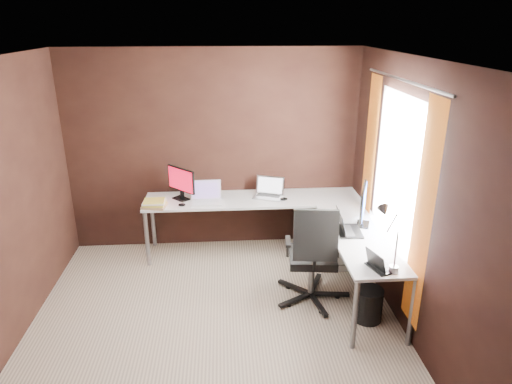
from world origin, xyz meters
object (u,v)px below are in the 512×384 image
(desk_lamp, at_px, (388,230))
(wastebasket, at_px, (368,304))
(office_chair, at_px, (312,273))
(laptop_black_big, at_px, (346,227))
(laptop_black_small, at_px, (379,265))
(monitor_left, at_px, (181,182))
(book_stack, at_px, (154,204))
(monitor_right, at_px, (363,204))
(laptop_white, at_px, (206,197))
(laptop_silver, at_px, (269,192))
(drawer_pedestal, at_px, (334,240))

(desk_lamp, relative_size, wastebasket, 1.82)
(office_chair, bearing_deg, wastebasket, -30.60)
(laptop_black_big, relative_size, laptop_black_small, 1.20)
(laptop_black_big, xyz_separation_m, wastebasket, (0.13, -0.48, -0.61))
(monitor_left, bearing_deg, book_stack, -97.64)
(monitor_right, distance_m, laptop_white, 1.87)
(laptop_white, bearing_deg, monitor_left, 159.69)
(monitor_left, bearing_deg, wastebasket, 6.12)
(monitor_right, height_order, desk_lamp, desk_lamp)
(monitor_right, bearing_deg, laptop_silver, 65.22)
(monitor_left, bearing_deg, laptop_white, 26.07)
(drawer_pedestal, distance_m, book_stack, 2.19)
(laptop_black_small, xyz_separation_m, book_stack, (-2.16, 1.59, 0.00))
(monitor_right, bearing_deg, office_chair, 135.55)
(drawer_pedestal, bearing_deg, laptop_black_big, -95.31)
(laptop_black_big, distance_m, office_chair, 0.59)
(laptop_black_big, distance_m, desk_lamp, 0.84)
(monitor_left, distance_m, wastebasket, 2.57)
(drawer_pedestal, relative_size, book_stack, 1.99)
(laptop_black_big, distance_m, book_stack, 2.23)
(laptop_silver, bearing_deg, laptop_white, -151.50)
(monitor_right, bearing_deg, monitor_left, 85.96)
(laptop_silver, xyz_separation_m, wastebasket, (0.83, -1.55, -0.62))
(monitor_left, height_order, laptop_black_big, monitor_left)
(monitor_left, bearing_deg, laptop_black_small, 0.75)
(monitor_left, height_order, desk_lamp, desk_lamp)
(monitor_right, distance_m, laptop_black_big, 0.33)
(laptop_black_big, bearing_deg, book_stack, 72.08)
(drawer_pedestal, xyz_separation_m, wastebasket, (0.07, -1.15, -0.13))
(monitor_left, bearing_deg, office_chair, 5.44)
(monitor_left, xyz_separation_m, book_stack, (-0.30, -0.23, -0.18))
(laptop_white, bearing_deg, drawer_pedestal, -11.79)
(laptop_black_big, bearing_deg, desk_lamp, -165.96)
(drawer_pedestal, height_order, monitor_left, monitor_left)
(monitor_left, xyz_separation_m, monitor_right, (1.97, -0.91, 0.02))
(desk_lamp, bearing_deg, monitor_right, 91.25)
(laptop_black_big, height_order, laptop_black_small, laptop_black_big)
(desk_lamp, relative_size, office_chair, 0.55)
(drawer_pedestal, bearing_deg, desk_lamp, -87.13)
(laptop_white, height_order, book_stack, laptop_white)
(monitor_right, distance_m, office_chair, 0.90)
(drawer_pedestal, relative_size, laptop_black_big, 1.68)
(laptop_silver, xyz_separation_m, office_chair, (0.34, -1.18, -0.46))
(desk_lamp, distance_m, office_chair, 1.14)
(monitor_right, bearing_deg, desk_lamp, -163.88)
(laptop_white, xyz_separation_m, book_stack, (-0.60, -0.13, -0.01))
(laptop_black_big, xyz_separation_m, laptop_black_small, (0.09, -0.76, -0.01))
(laptop_black_big, distance_m, laptop_black_small, 0.76)
(monitor_left, xyz_separation_m, laptop_black_big, (1.76, -1.06, -0.17))
(laptop_black_big, xyz_separation_m, office_chair, (-0.36, -0.11, -0.46))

